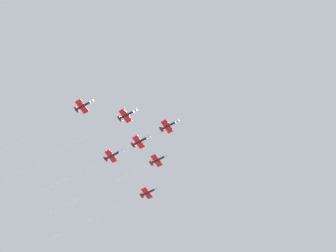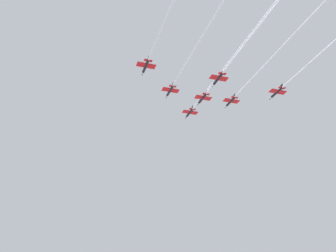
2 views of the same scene
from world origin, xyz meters
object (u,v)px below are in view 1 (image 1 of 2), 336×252
object	(u,v)px
jet_starboard_inner	(78,141)
jet_starboard_outer	(107,212)
jet_lead	(118,151)
jet_port_inner	(114,182)
jet_center_rear	(45,127)
jet_port_trail	(77,173)
jet_port_outer	(100,162)

from	to	relation	value
jet_starboard_inner	jet_starboard_outer	xyz separation A→B (m)	(-34.56, -32.55, -0.15)
jet_lead	jet_port_inner	xyz separation A→B (m)	(-7.31, -18.78, 1.02)
jet_port_inner	jet_starboard_outer	distance (m)	20.84
jet_center_rear	jet_port_trail	size ratio (longest dim) A/B	1.04
jet_lead	jet_port_trail	world-z (taller)	jet_lead
jet_port_inner	jet_center_rear	size ratio (longest dim) A/B	1.13
jet_port_inner	jet_starboard_outer	world-z (taller)	jet_port_inner
jet_lead	jet_port_trail	size ratio (longest dim) A/B	1.24
jet_starboard_inner	jet_port_outer	size ratio (longest dim) A/B	1.15
jet_port_inner	jet_port_outer	size ratio (longest dim) A/B	1.10
jet_lead	jet_starboard_outer	world-z (taller)	jet_starboard_outer
jet_port_outer	jet_starboard_outer	bearing A→B (deg)	-152.06
jet_port_inner	jet_starboard_outer	size ratio (longest dim) A/B	1.03
jet_lead	jet_starboard_inner	xyz separation A→B (m)	(20.43, -5.92, 0.78)
jet_center_rear	jet_starboard_outer	bearing A→B (deg)	-176.80
jet_lead	jet_starboard_inner	size ratio (longest dim) A/B	1.01
jet_starboard_inner	jet_port_outer	world-z (taller)	jet_starboard_inner
jet_starboard_inner	jet_port_trail	bearing A→B (deg)	-144.30
jet_starboard_outer	jet_port_trail	xyz separation A→B (m)	(26.23, 15.71, -1.81)
jet_port_outer	jet_port_inner	bearing A→B (deg)	-172.53
jet_starboard_inner	jet_starboard_outer	size ratio (longest dim) A/B	1.07
jet_center_rear	jet_port_trail	xyz separation A→B (m)	(-26.10, -15.95, -0.90)
jet_lead	jet_starboard_outer	bearing A→B (deg)	-138.15
jet_port_outer	jet_starboard_outer	world-z (taller)	jet_starboard_outer
jet_center_rear	jet_starboard_inner	bearing A→B (deg)	149.15
jet_port_inner	jet_starboard_outer	xyz separation A→B (m)	(-6.83, -19.69, -0.39)
jet_starboard_inner	jet_center_rear	size ratio (longest dim) A/B	1.18
jet_starboard_outer	jet_starboard_inner	bearing A→B (deg)	15.31
jet_starboard_inner	jet_lead	bearing A→B (deg)	135.86
jet_starboard_inner	jet_port_trail	size ratio (longest dim) A/B	1.23
jet_lead	jet_port_inner	bearing A→B (deg)	-139.24
jet_port_outer	jet_port_trail	distance (m)	14.62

